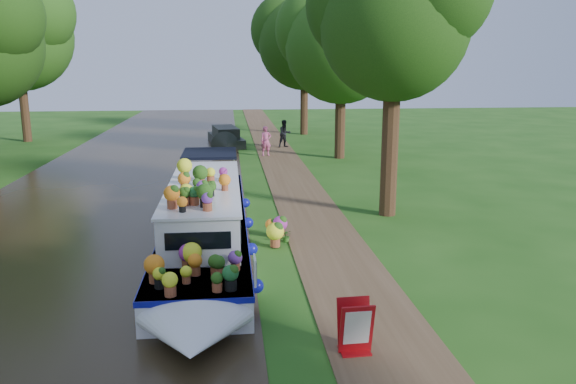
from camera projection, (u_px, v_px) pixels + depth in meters
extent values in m
plane|color=#1E4C13|center=(286.00, 246.00, 15.95)|extent=(100.00, 100.00, 0.00)
cube|color=black|center=(68.00, 253.00, 15.34)|extent=(10.00, 100.00, 0.02)
cube|color=#4F3A25|center=(328.00, 244.00, 16.07)|extent=(2.20, 100.00, 0.03)
cube|color=silver|center=(207.00, 228.00, 16.31)|extent=(2.20, 12.00, 0.75)
cube|color=navy|center=(206.00, 217.00, 16.24)|extent=(2.24, 12.04, 0.12)
cube|color=silver|center=(205.00, 204.00, 15.33)|extent=(1.80, 7.00, 1.05)
cube|color=silver|center=(204.00, 185.00, 15.21)|extent=(1.90, 7.10, 0.06)
cube|color=black|center=(238.00, 201.00, 15.41)|extent=(0.03, 6.40, 0.38)
cube|color=black|center=(171.00, 203.00, 15.22)|extent=(0.03, 6.40, 0.38)
cube|color=black|center=(210.00, 153.00, 20.14)|extent=(1.90, 2.40, 0.10)
cube|color=white|center=(255.00, 270.00, 11.04)|extent=(0.04, 0.45, 0.55)
imported|color=#1E4712|center=(173.00, 197.00, 12.68)|extent=(0.24, 0.27, 0.43)
imported|color=#1E4712|center=(224.00, 175.00, 15.39)|extent=(0.23, 0.23, 0.37)
cylinder|color=#331E11|center=(390.00, 149.00, 18.75)|extent=(0.56, 0.56, 4.55)
sphere|color=#16360D|center=(395.00, 26.00, 17.88)|extent=(4.80, 4.80, 4.80)
sphere|color=#16360D|center=(363.00, 5.00, 18.44)|extent=(3.84, 3.84, 3.84)
cylinder|color=#331E11|center=(340.00, 123.00, 30.54)|extent=(0.56, 0.56, 3.85)
sphere|color=#1E4712|center=(342.00, 47.00, 29.65)|extent=(6.00, 6.00, 6.00)
sphere|color=#1E4712|center=(369.00, 22.00, 28.63)|extent=(4.50, 4.50, 4.50)
sphere|color=#1E4712|center=(319.00, 30.00, 30.36)|extent=(4.80, 4.80, 4.80)
cylinder|color=#331E11|center=(304.00, 106.00, 41.12)|extent=(0.56, 0.56, 4.20)
sphere|color=#16360D|center=(305.00, 44.00, 40.14)|extent=(6.60, 6.60, 6.60)
sphere|color=#16360D|center=(325.00, 24.00, 39.02)|extent=(4.95, 4.95, 4.95)
sphere|color=#16360D|center=(287.00, 30.00, 40.92)|extent=(5.28, 5.28, 5.28)
cylinder|color=#331E11|center=(25.00, 109.00, 37.21)|extent=(0.56, 0.56, 4.38)
sphere|color=#1E4712|center=(17.00, 36.00, 36.18)|extent=(7.00, 7.00, 7.00)
sphere|color=#1E4712|center=(32.00, 12.00, 34.99)|extent=(5.25, 5.25, 5.25)
sphere|color=#1E4712|center=(3.00, 21.00, 37.01)|extent=(5.60, 5.60, 5.60)
cube|color=black|center=(226.00, 140.00, 36.27)|extent=(2.48, 5.53, 0.53)
cube|color=black|center=(226.00, 132.00, 35.72)|extent=(1.79, 3.28, 0.62)
cube|color=#AA0C11|center=(354.00, 350.00, 10.01)|extent=(0.55, 0.46, 0.03)
cube|color=#AA0C11|center=(357.00, 329.00, 9.79)|extent=(0.61, 0.26, 0.95)
cube|color=#AA0C11|center=(354.00, 323.00, 10.02)|extent=(0.61, 0.26, 0.95)
cube|color=white|center=(357.00, 328.00, 9.74)|extent=(0.47, 0.18, 0.66)
imported|color=#D85974|center=(266.00, 141.00, 31.46)|extent=(0.65, 0.48, 1.65)
imported|color=black|center=(285.00, 134.00, 34.69)|extent=(0.99, 0.89, 1.68)
imported|color=#326C20|center=(287.00, 236.00, 16.25)|extent=(0.39, 0.35, 0.37)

